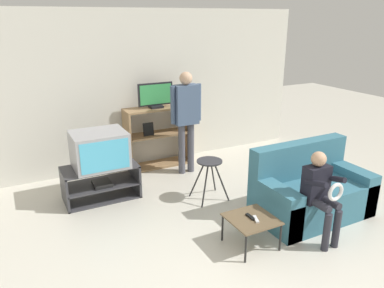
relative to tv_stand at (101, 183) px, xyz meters
The scene contains 12 objects.
wall_back 1.72m from the tv_stand, 50.41° to the left, with size 6.40×0.06×2.60m.
tv_stand is the anchor object (origin of this frame).
television_main 0.49m from the tv_stand, 30.61° to the left, with size 0.73×0.60×0.50m.
media_shelf 1.47m from the tv_stand, 33.01° to the left, with size 1.13×0.38×1.04m.
television_flat 1.72m from the tv_stand, 33.35° to the left, with size 0.60×0.20×0.41m.
folding_stool 1.55m from the tv_stand, 27.82° to the right, with size 0.46×0.40×0.59m.
snack_table 2.28m from the tv_stand, 58.35° to the right, with size 0.51×0.51×0.35m.
remote_control_black 2.26m from the tv_stand, 58.19° to the right, with size 0.04×0.14×0.02m, color black.
remote_control_white 2.34m from the tv_stand, 58.64° to the right, with size 0.04×0.14×0.02m, color silver.
couch 2.86m from the tv_stand, 36.49° to the right, with size 1.47×0.81×0.92m.
person_standing_adult 1.71m from the tv_stand, 11.19° to the left, with size 0.53×0.20×1.67m.
person_seated_child 2.95m from the tv_stand, 48.03° to the right, with size 0.33×0.43×1.06m.
Camera 1 is at (-1.93, -1.85, 2.47)m, focal length 35.00 mm.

